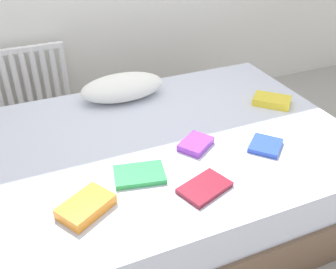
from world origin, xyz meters
TOP-DOWN VIEW (x-y plane):
  - ground_plane at (0.00, 0.00)m, footprint 8.00×8.00m
  - bed at (0.00, 0.00)m, footprint 2.00×1.50m
  - radiator at (-0.69, 1.20)m, footprint 0.68×0.04m
  - pillow at (-0.11, 0.54)m, footprint 0.54×0.28m
  - textbook_orange at (-0.57, -0.39)m, footprint 0.27×0.24m
  - textbook_maroon at (-0.04, -0.47)m, footprint 0.27×0.22m
  - textbook_blue at (0.41, -0.30)m, footprint 0.23×0.23m
  - textbook_yellow at (0.74, 0.09)m, footprint 0.26×0.26m
  - textbook_purple at (0.08, -0.15)m, footprint 0.22×0.21m
  - textbook_green at (-0.28, -0.27)m, footprint 0.27×0.21m

SIDE VIEW (x-z plane):
  - ground_plane at x=0.00m, z-range 0.00..0.00m
  - bed at x=0.00m, z-range 0.00..0.50m
  - radiator at x=-0.69m, z-range 0.12..0.70m
  - textbook_maroon at x=-0.04m, z-range 0.50..0.52m
  - textbook_green at x=-0.28m, z-range 0.50..0.53m
  - textbook_blue at x=0.41m, z-range 0.50..0.53m
  - textbook_purple at x=0.08m, z-range 0.50..0.54m
  - textbook_yellow at x=0.74m, z-range 0.50..0.55m
  - textbook_orange at x=-0.57m, z-range 0.50..0.55m
  - pillow at x=-0.11m, z-range 0.50..0.66m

